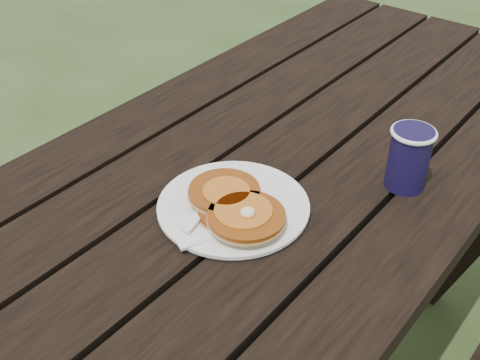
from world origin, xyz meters
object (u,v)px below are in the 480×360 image
Objects in this scene: picnic_table at (257,308)px; plate at (233,207)px; coffee_cup at (409,155)px; pancake_stack at (236,206)px.

picnic_table is 0.41m from plate.
picnic_table is 16.02× the size of coffee_cup.
coffee_cup reaches higher than plate.
plate is 0.31m from coffee_cup.
coffee_cup is at bearing 55.77° from pancake_stack.
plate is at bearing 138.34° from pancake_stack.
coffee_cup reaches higher than pancake_stack.
plate is (0.04, -0.13, 0.39)m from picnic_table.
plate is at bearing -128.52° from coffee_cup.
plate reaches higher than picnic_table.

